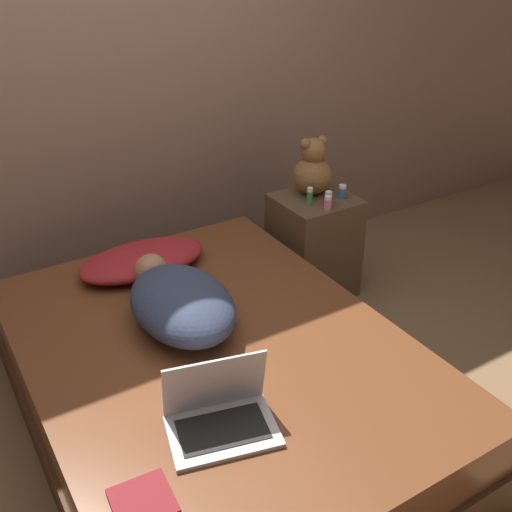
# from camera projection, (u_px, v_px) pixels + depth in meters

# --- Properties ---
(ground_plane) EXTENTS (12.00, 12.00, 0.00)m
(ground_plane) POSITION_uv_depth(u_px,v_px,m) (218.00, 422.00, 2.59)
(ground_plane) COLOR brown
(wall_back) EXTENTS (8.00, 0.06, 2.60)m
(wall_back) POSITION_uv_depth(u_px,v_px,m) (87.00, 63.00, 2.89)
(wall_back) COLOR #846656
(wall_back) RESTS_ON ground_plane
(bed) EXTENTS (1.43, 1.94, 0.43)m
(bed) POSITION_uv_depth(u_px,v_px,m) (216.00, 385.00, 2.49)
(bed) COLOR #4C331E
(bed) RESTS_ON ground_plane
(nightstand) EXTENTS (0.41, 0.39, 0.59)m
(nightstand) POSITION_uv_depth(u_px,v_px,m) (313.00, 246.00, 3.38)
(nightstand) COLOR brown
(nightstand) RESTS_ON ground_plane
(pillow) EXTENTS (0.62, 0.35, 0.11)m
(pillow) POSITION_uv_depth(u_px,v_px,m) (143.00, 260.00, 2.86)
(pillow) COLOR maroon
(pillow) RESTS_ON bed
(person_lying) EXTENTS (0.42, 0.74, 0.21)m
(person_lying) POSITION_uv_depth(u_px,v_px,m) (180.00, 301.00, 2.46)
(person_lying) COLOR #2D3851
(person_lying) RESTS_ON bed
(laptop) EXTENTS (0.40, 0.32, 0.25)m
(laptop) POSITION_uv_depth(u_px,v_px,m) (220.00, 413.00, 1.96)
(laptop) COLOR silver
(laptop) RESTS_ON bed
(teddy_bear) EXTENTS (0.21, 0.21, 0.32)m
(teddy_bear) POSITION_uv_depth(u_px,v_px,m) (313.00, 169.00, 3.23)
(teddy_bear) COLOR brown
(teddy_bear) RESTS_ON nightstand
(bottle_green) EXTENTS (0.03, 0.03, 0.10)m
(bottle_green) POSITION_uv_depth(u_px,v_px,m) (310.00, 197.00, 3.14)
(bottle_green) COLOR #3D8E4C
(bottle_green) RESTS_ON nightstand
(bottle_pink) EXTENTS (0.04, 0.04, 0.07)m
(bottle_pink) POSITION_uv_depth(u_px,v_px,m) (328.00, 203.00, 3.10)
(bottle_pink) COLOR pink
(bottle_pink) RESTS_ON nightstand
(bottle_orange) EXTENTS (0.04, 0.04, 0.08)m
(bottle_orange) POSITION_uv_depth(u_px,v_px,m) (328.00, 199.00, 3.14)
(bottle_orange) COLOR orange
(bottle_orange) RESTS_ON nightstand
(bottle_blue) EXTENTS (0.04, 0.04, 0.07)m
(bottle_blue) POSITION_uv_depth(u_px,v_px,m) (342.00, 192.00, 3.23)
(bottle_blue) COLOR #3866B2
(bottle_blue) RESTS_ON nightstand
(book) EXTENTS (0.18, 0.18, 0.02)m
(book) POSITION_uv_depth(u_px,v_px,m) (143.00, 502.00, 1.71)
(book) COLOR maroon
(book) RESTS_ON bed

